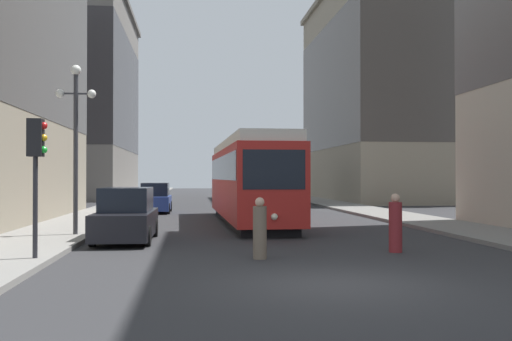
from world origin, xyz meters
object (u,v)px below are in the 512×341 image
object	(u,v)px
parked_car_left_near	(155,199)
pedestrian_crossing_far	(260,230)
streetcar	(248,179)
pedestrian_crossing_near	(395,225)
parked_car_left_mid	(126,216)
transit_bus	(274,180)
lamp_post_left_near	(76,124)
traffic_light_near_left	(36,151)

from	to	relation	value
parked_car_left_near	pedestrian_crossing_far	xyz separation A→B (m)	(4.01, -20.51, -0.08)
streetcar	parked_car_left_near	world-z (taller)	streetcar
pedestrian_crossing_near	pedestrian_crossing_far	distance (m)	4.17
streetcar	parked_car_left_mid	distance (m)	8.97
transit_bus	pedestrian_crossing_near	world-z (taller)	transit_bus
parked_car_left_near	lamp_post_left_near	bearing A→B (deg)	-97.00
transit_bus	streetcar	bearing A→B (deg)	-101.29
parked_car_left_near	parked_car_left_mid	distance (m)	15.82
parked_car_left_mid	traffic_light_near_left	world-z (taller)	traffic_light_near_left
streetcar	transit_bus	size ratio (longest dim) A/B	1.22
transit_bus	parked_car_left_mid	distance (m)	24.85
parked_car_left_near	pedestrian_crossing_far	distance (m)	20.90
parked_car_left_near	lamp_post_left_near	xyz separation A→B (m)	(-1.90, -14.68, 3.22)
parked_car_left_near	parked_car_left_mid	world-z (taller)	same
streetcar	parked_car_left_near	bearing A→B (deg)	118.90
streetcar	pedestrian_crossing_far	size ratio (longest dim) A/B	9.21
pedestrian_crossing_near	lamp_post_left_near	distance (m)	11.60
pedestrian_crossing_near	parked_car_left_near	bearing A→B (deg)	-93.47
traffic_light_near_left	parked_car_left_near	bearing A→B (deg)	85.37
parked_car_left_near	traffic_light_near_left	world-z (taller)	traffic_light_near_left
traffic_light_near_left	streetcar	bearing A→B (deg)	62.01
streetcar	pedestrian_crossing_near	world-z (taller)	streetcar
parked_car_left_mid	pedestrian_crossing_far	bearing A→B (deg)	-48.71
parked_car_left_near	lamp_post_left_near	size ratio (longest dim) A/B	0.71
streetcar	lamp_post_left_near	bearing A→B (deg)	-138.60
parked_car_left_near	lamp_post_left_near	world-z (taller)	lamp_post_left_near
parked_car_left_near	parked_car_left_mid	size ratio (longest dim) A/B	0.90
pedestrian_crossing_near	parked_car_left_mid	bearing A→B (deg)	-50.97
lamp_post_left_near	streetcar	bearing A→B (deg)	42.71
pedestrian_crossing_near	pedestrian_crossing_far	bearing A→B (deg)	-13.19
transit_bus	traffic_light_near_left	bearing A→B (deg)	-108.51
streetcar	lamp_post_left_near	distance (m)	9.45
pedestrian_crossing_far	traffic_light_near_left	size ratio (longest dim) A/B	0.47
traffic_light_near_left	pedestrian_crossing_near	bearing A→B (deg)	6.90
pedestrian_crossing_far	streetcar	bearing A→B (deg)	137.31
lamp_post_left_near	pedestrian_crossing_far	bearing A→B (deg)	-44.64
parked_car_left_near	pedestrian_crossing_near	xyz separation A→B (m)	(8.08, -19.60, -0.05)
transit_bus	parked_car_left_near	size ratio (longest dim) A/B	2.89
pedestrian_crossing_near	traffic_light_near_left	xyz separation A→B (m)	(-9.76, -1.18, 2.04)
streetcar	pedestrian_crossing_far	world-z (taller)	streetcar
pedestrian_crossing_near	lamp_post_left_near	world-z (taller)	lamp_post_left_near
pedestrian_crossing_far	parked_car_left_near	bearing A→B (deg)	152.55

